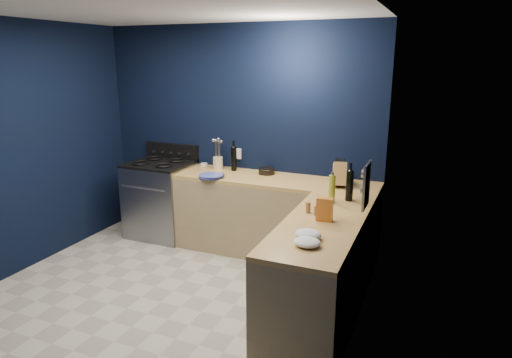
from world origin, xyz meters
The scene contains 28 objects.
floor centered at (0.00, 0.00, -0.01)m, with size 3.50×3.50×0.02m, color #A9A494.
ceiling centered at (0.00, 0.00, 2.61)m, with size 3.50×3.50×0.02m, color silver.
wall_back centered at (0.00, 1.76, 1.30)m, with size 3.50×0.02×2.60m, color black.
wall_right centered at (1.76, 0.00, 1.30)m, with size 0.02×3.50×2.60m, color black.
wall_left centered at (-1.76, 0.00, 1.30)m, with size 0.02×3.50×2.60m, color black.
cab_back centered at (0.60, 1.44, 0.43)m, with size 2.30×0.63×0.86m, color #9B8256.
top_back centered at (0.60, 1.44, 0.88)m, with size 2.30×0.63×0.04m, color olive.
cab_right centered at (1.44, 0.29, 0.43)m, with size 0.63×1.67×0.86m, color #9B8256.
top_right centered at (1.44, 0.29, 0.88)m, with size 0.63×1.67×0.04m, color olive.
gas_range centered at (-0.93, 1.42, 0.46)m, with size 0.76×0.66×0.92m, color gray.
oven_door centered at (-0.93, 1.10, 0.45)m, with size 0.59×0.02×0.42m, color black.
cooktop centered at (-0.93, 1.42, 0.94)m, with size 0.76×0.66×0.03m, color black.
backguard centered at (-0.93, 1.72, 1.04)m, with size 0.76×0.06×0.20m, color black.
spice_panel centered at (1.74, 0.55, 1.18)m, with size 0.02×0.28×0.38m, color gray.
wall_outlet centered at (0.00, 1.74, 1.08)m, with size 0.09×0.02×0.13m, color white.
plate_stack centered at (-0.08, 1.20, 0.92)m, with size 0.28×0.28×0.03m, color #353F92.
ramekin centered at (-0.45, 1.69, 0.92)m, with size 0.08×0.08×0.03m, color white.
utensil_crock centered at (-0.20, 1.60, 0.97)m, with size 0.12×0.12×0.15m, color beige.
wine_bottle_back centered at (0.01, 1.60, 1.04)m, with size 0.07×0.07×0.28m, color black.
lemon_basket centered at (0.44, 1.60, 0.94)m, with size 0.19×0.19×0.07m, color black.
knife_block centered at (1.32, 1.44, 1.02)m, with size 0.13×0.22×0.25m, color olive.
wine_bottle_right centered at (1.52, 0.96, 1.04)m, with size 0.07×0.07×0.28m, color black.
oil_bottle centered at (1.38, 0.84, 1.03)m, with size 0.06×0.06×0.26m, color #929D27.
spice_jar_near centered at (1.26, 0.47, 0.95)m, with size 0.04×0.04×0.10m, color olive.
spice_jar_far centered at (1.35, 0.43, 0.94)m, with size 0.04×0.04×0.09m, color olive.
crouton_bag centered at (1.44, 0.33, 1.00)m, with size 0.14×0.06×0.20m, color #A50D11.
towel_front centered at (1.42, -0.09, 0.93)m, with size 0.20×0.17×0.07m, color white.
towel_end centered at (1.45, -0.22, 0.93)m, with size 0.20×0.18×0.06m, color white.
Camera 1 is at (2.26, -3.10, 2.20)m, focal length 31.33 mm.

